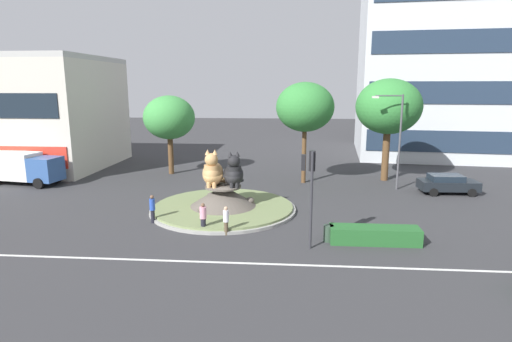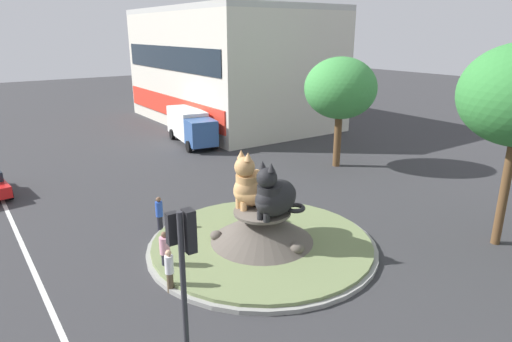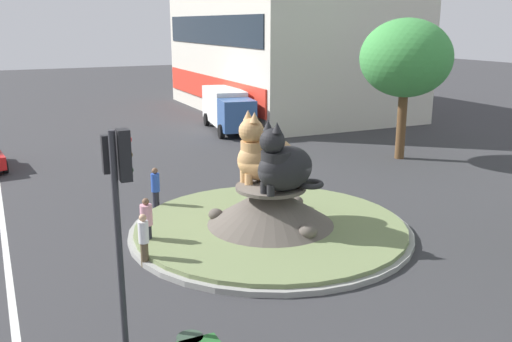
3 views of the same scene
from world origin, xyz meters
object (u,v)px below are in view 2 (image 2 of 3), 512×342
object	(u,v)px
cat_statue_calico	(254,185)
delivery_box_truck	(191,125)
cat_statue_black	(274,196)
pedestrian_pink_shirt	(165,251)
shophouse_block	(229,66)
pedestrian_white_shirt	(169,270)
second_tree_near_tower	(340,89)
traffic_light_mast	(185,264)
pedestrian_blue_shirt	(159,214)

from	to	relation	value
cat_statue_calico	delivery_box_truck	world-z (taller)	cat_statue_calico
cat_statue_black	pedestrian_pink_shirt	xyz separation A→B (m)	(-1.23, -4.37, -1.71)
shophouse_block	pedestrian_white_shirt	distance (m)	32.43
cat_statue_calico	pedestrian_pink_shirt	world-z (taller)	cat_statue_calico
cat_statue_black	delivery_box_truck	xyz separation A→B (m)	(-19.33, 6.14, -1.07)
second_tree_near_tower	traffic_light_mast	bearing A→B (deg)	-55.17
cat_statue_calico	second_tree_near_tower	size ratio (longest dim) A/B	0.36
cat_statue_black	second_tree_near_tower	size ratio (longest dim) A/B	0.36
second_tree_near_tower	pedestrian_blue_shirt	world-z (taller)	second_tree_near_tower
traffic_light_mast	pedestrian_white_shirt	xyz separation A→B (m)	(-4.60, 1.56, -2.87)
pedestrian_blue_shirt	cat_statue_calico	bearing A→B (deg)	99.28
cat_statue_calico	shophouse_block	xyz separation A→B (m)	(-24.33, 14.10, 2.96)
pedestrian_white_shirt	pedestrian_blue_shirt	bearing A→B (deg)	54.23
traffic_light_mast	pedestrian_blue_shirt	size ratio (longest dim) A/B	2.91
cat_statue_black	traffic_light_mast	distance (m)	8.07
cat_statue_calico	pedestrian_pink_shirt	distance (m)	4.69
cat_statue_calico	pedestrian_blue_shirt	bearing A→B (deg)	-48.63
traffic_light_mast	shophouse_block	xyz separation A→B (m)	(-30.53, 20.47, 1.84)
shophouse_block	second_tree_near_tower	size ratio (longest dim) A/B	2.88
cat_statue_black	traffic_light_mast	bearing A→B (deg)	25.31
pedestrian_pink_shirt	delivery_box_truck	world-z (taller)	delivery_box_truck
pedestrian_white_shirt	pedestrian_blue_shirt	size ratio (longest dim) A/B	0.95
shophouse_block	second_tree_near_tower	distance (m)	18.36
traffic_light_mast	cat_statue_black	bearing A→B (deg)	38.03
pedestrian_pink_shirt	cat_statue_calico	bearing A→B (deg)	10.57
second_tree_near_tower	pedestrian_blue_shirt	size ratio (longest dim) A/B	4.20
shophouse_block	delivery_box_truck	world-z (taller)	shophouse_block
cat_statue_black	shophouse_block	xyz separation A→B (m)	(-25.75, 14.08, 3.01)
shophouse_block	delivery_box_truck	xyz separation A→B (m)	(6.42, -7.94, -4.08)
traffic_light_mast	pedestrian_pink_shirt	world-z (taller)	traffic_light_mast
shophouse_block	pedestrian_blue_shirt	size ratio (longest dim) A/B	12.12
traffic_light_mast	second_tree_near_tower	bearing A→B (deg)	36.05
shophouse_block	pedestrian_pink_shirt	distance (m)	31.04
second_tree_near_tower	delivery_box_truck	xyz separation A→B (m)	(-11.74, -5.24, -3.85)
cat_statue_black	pedestrian_pink_shirt	size ratio (longest dim) A/B	1.56
second_tree_near_tower	delivery_box_truck	size ratio (longest dim) A/B	1.00
traffic_light_mast	delivery_box_truck	bearing A→B (deg)	63.76
shophouse_block	cat_statue_calico	bearing A→B (deg)	-29.14
cat_statue_calico	pedestrian_white_shirt	distance (m)	5.36
second_tree_near_tower	pedestrian_pink_shirt	world-z (taller)	second_tree_near_tower
traffic_light_mast	second_tree_near_tower	xyz separation A→B (m)	(-12.37, 17.78, 1.60)
delivery_box_truck	pedestrian_blue_shirt	bearing A→B (deg)	-22.66
cat_statue_black	shophouse_block	size ratio (longest dim) A/B	0.12
traffic_light_mast	delivery_box_truck	distance (m)	27.26
shophouse_block	pedestrian_pink_shirt	bearing A→B (deg)	-36.02
pedestrian_blue_shirt	delivery_box_truck	bearing A→B (deg)	-156.30
pedestrian_white_shirt	pedestrian_blue_shirt	xyz separation A→B (m)	(-4.85, 1.74, 0.05)
cat_statue_black	traffic_light_mast	xyz separation A→B (m)	(4.78, -6.39, 1.17)
cat_statue_calico	second_tree_near_tower	world-z (taller)	second_tree_near_tower
cat_statue_calico	cat_statue_black	bearing A→B (deg)	88.80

